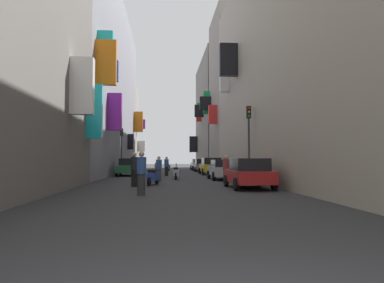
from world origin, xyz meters
name	(u,v)px	position (x,y,z in m)	size (l,w,h in m)	color
ground_plane	(170,175)	(0.00, 30.00, 0.00)	(140.00, 140.00, 0.00)	#2D2D30
building_left_mid_a	(52,35)	(-7.96, 21.41, 9.57)	(7.34, 3.55, 19.18)	gray
building_left_mid_b	(98,89)	(-8.00, 38.07, 9.27)	(7.32, 29.77, 18.54)	gray
building_left_mid_c	(118,128)	(-7.98, 56.48, 6.51)	(7.37, 7.05, 13.02)	gray
building_right_near	(318,46)	(8.00, 16.65, 7.75)	(7.37, 33.28, 15.51)	#9E9384
building_right_mid_a	(240,93)	(7.99, 37.38, 8.88)	(7.34, 8.20, 17.77)	gray
building_right_mid_c	(221,115)	(7.99, 51.29, 8.16)	(7.32, 17.42, 16.33)	slate
parked_car_green	(129,167)	(-3.55, 29.07, 0.78)	(2.02, 4.41, 1.49)	#236638
parked_car_red	(249,173)	(3.56, 14.82, 0.77)	(1.94, 3.97, 1.47)	#B21E1E
parked_car_yellow	(211,166)	(3.79, 30.60, 0.80)	(1.95, 4.21, 1.55)	gold
parked_car_grey	(202,165)	(3.83, 38.76, 0.76)	(1.92, 4.29, 1.45)	slate
parked_car_white	(198,164)	(3.88, 44.00, 0.76)	(1.86, 4.13, 1.44)	white
parked_car_silver	(224,169)	(3.60, 22.34, 0.74)	(1.94, 4.07, 1.39)	#B7B7BC
scooter_blue	(153,177)	(-1.16, 17.66, 0.46)	(0.73, 1.83, 1.13)	#2D4CAD
scooter_silver	(176,173)	(0.30, 23.19, 0.46)	(0.52, 1.92, 1.13)	#ADADB2
scooter_green	(168,167)	(-0.12, 41.39, 0.46)	(0.69, 1.97, 1.13)	#287F3D
scooter_orange	(157,166)	(-1.64, 50.84, 0.46)	(0.69, 1.87, 1.13)	orange
pedestrian_crossing	(159,169)	(-0.89, 20.95, 0.80)	(0.45, 0.45, 1.62)	#3B3B3B
pedestrian_near_left	(226,169)	(3.15, 18.86, 0.83)	(0.53, 0.53, 1.67)	black
pedestrian_near_right	(166,166)	(-0.34, 28.74, 0.81)	(0.43, 0.43, 1.63)	black
pedestrian_mid_street	(134,170)	(-2.09, 16.37, 0.89)	(0.40, 0.40, 1.78)	black
pedestrian_far_away	(141,173)	(-1.46, 12.01, 0.88)	(0.51, 0.51, 1.75)	#303030
traffic_light_near_corner	(249,131)	(4.63, 19.18, 3.17)	(0.26, 0.34, 4.69)	#2D2D2D
traffic_light_far_corner	(122,143)	(-4.59, 32.06, 2.96)	(0.26, 0.34, 4.35)	#2D2D2D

